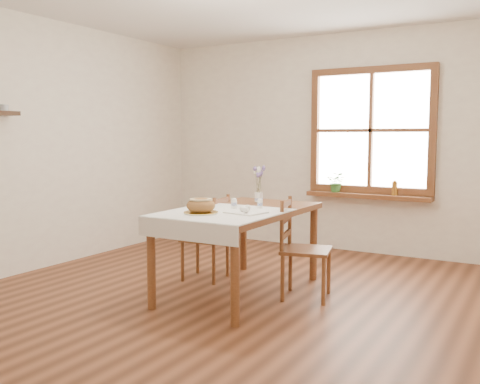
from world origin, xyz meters
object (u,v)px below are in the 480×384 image
object	(u,v)px
chair_left	(205,237)
flower_vase	(259,198)
bread_plate	(201,213)
dining_table	(240,219)
chair_right	(307,249)

from	to	relation	value
chair_left	flower_vase	size ratio (longest dim) A/B	9.20
bread_plate	flower_vase	bearing A→B (deg)	88.22
bread_plate	flower_vase	xyz separation A→B (m)	(0.03, 0.93, 0.03)
dining_table	flower_vase	bearing A→B (deg)	98.24
flower_vase	chair_left	bearing A→B (deg)	-152.75
dining_table	flower_vase	xyz separation A→B (m)	(-0.07, 0.47, 0.13)
chair_left	bread_plate	distance (m)	0.89
bread_plate	chair_right	bearing A→B (deg)	43.42
dining_table	flower_vase	distance (m)	0.49
chair_right	bread_plate	world-z (taller)	chair_right
chair_right	bread_plate	xyz separation A→B (m)	(-0.66, -0.62, 0.34)
chair_right	flower_vase	world-z (taller)	chair_right
flower_vase	dining_table	bearing A→B (deg)	-81.76
chair_right	flower_vase	distance (m)	0.79
chair_right	flower_vase	bearing A→B (deg)	50.10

